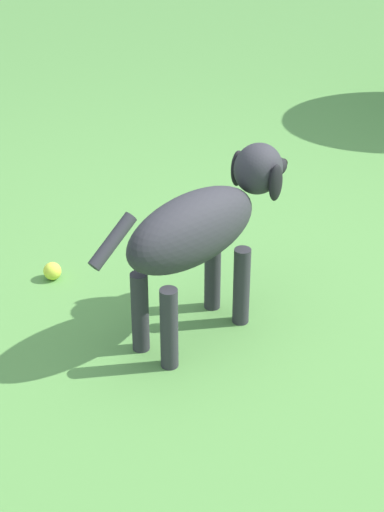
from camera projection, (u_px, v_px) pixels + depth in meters
The scene contains 3 objects.
ground at pixel (257, 314), 2.90m from camera, with size 14.00×14.00×0.00m, color #548C42.
dog at pixel (203, 227), 2.64m from camera, with size 0.65×0.64×0.58m.
tennis_ball_0 at pixel (52, 271), 3.08m from camera, with size 0.07×0.07×0.07m, color #D0E03F.
Camera 1 is at (2.41, -0.26, 1.62)m, focal length 59.42 mm.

